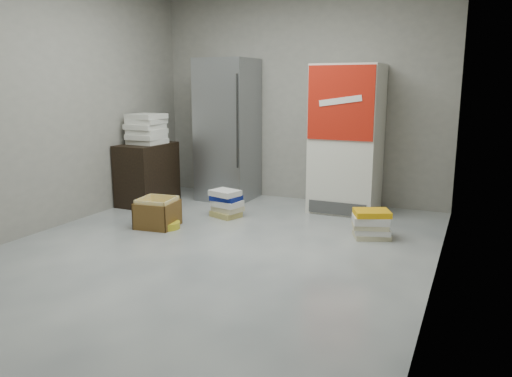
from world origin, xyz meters
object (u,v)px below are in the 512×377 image
object	(u,v)px
steel_fridge	(228,130)
coke_cooler	(347,139)
cardboard_box	(158,215)
wood_shelf	(147,174)
phonebook_stack_main	(226,203)

from	to	relation	value
steel_fridge	coke_cooler	xyz separation A→B (m)	(1.65, -0.01, -0.05)
steel_fridge	coke_cooler	distance (m)	1.65
steel_fridge	cardboard_box	distance (m)	1.81
steel_fridge	wood_shelf	size ratio (longest dim) A/B	2.37
steel_fridge	cardboard_box	size ratio (longest dim) A/B	4.22
steel_fridge	phonebook_stack_main	bearing A→B (deg)	-64.08
steel_fridge	cardboard_box	xyz separation A→B (m)	(-0.06, -1.61, -0.82)
steel_fridge	wood_shelf	world-z (taller)	steel_fridge
steel_fridge	phonebook_stack_main	distance (m)	1.29
wood_shelf	cardboard_box	distance (m)	1.20
coke_cooler	cardboard_box	size ratio (longest dim) A/B	4.00
wood_shelf	phonebook_stack_main	bearing A→B (deg)	-8.31
wood_shelf	cardboard_box	size ratio (longest dim) A/B	1.78
wood_shelf	cardboard_box	bearing A→B (deg)	-48.76
phonebook_stack_main	cardboard_box	bearing A→B (deg)	-114.14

